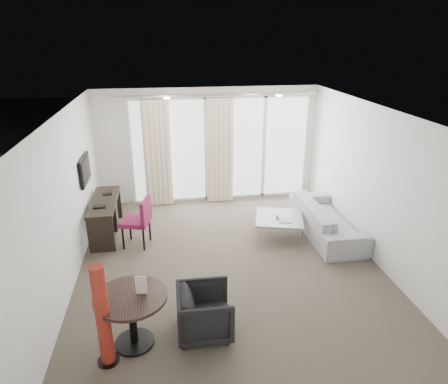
{
  "coord_description": "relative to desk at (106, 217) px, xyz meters",
  "views": [
    {
      "loc": [
        -0.98,
        -5.8,
        3.68
      ],
      "look_at": [
        0.0,
        0.6,
        1.1
      ],
      "focal_mm": 32.0,
      "sensor_mm": 36.0,
      "label": 1
    }
  ],
  "objects": [
    {
      "name": "floor",
      "position": [
        2.19,
        -1.48,
        -0.36
      ],
      "size": [
        5.0,
        6.0,
        0.0
      ],
      "primitive_type": "cube",
      "color": "#4E4439",
      "rests_on": "ground"
    },
    {
      "name": "ceiling",
      "position": [
        2.19,
        -1.48,
        2.24
      ],
      "size": [
        5.0,
        6.0,
        0.0
      ],
      "primitive_type": "cube",
      "color": "white",
      "rests_on": "ground"
    },
    {
      "name": "wall_left",
      "position": [
        -0.31,
        -1.48,
        0.94
      ],
      "size": [
        0.0,
        6.0,
        2.6
      ],
      "primitive_type": "cube",
      "color": "silver",
      "rests_on": "ground"
    },
    {
      "name": "wall_right",
      "position": [
        4.69,
        -1.48,
        0.94
      ],
      "size": [
        0.0,
        6.0,
        2.6
      ],
      "primitive_type": "cube",
      "color": "silver",
      "rests_on": "ground"
    },
    {
      "name": "wall_front",
      "position": [
        2.19,
        -4.48,
        0.94
      ],
      "size": [
        5.0,
        0.0,
        2.6
      ],
      "primitive_type": "cube",
      "color": "silver",
      "rests_on": "ground"
    },
    {
      "name": "window_panel",
      "position": [
        2.49,
        1.51,
        0.84
      ],
      "size": [
        4.0,
        0.02,
        2.38
      ],
      "primitive_type": null,
      "color": "white",
      "rests_on": "ground"
    },
    {
      "name": "window_frame",
      "position": [
        2.49,
        1.49,
        0.84
      ],
      "size": [
        4.1,
        0.06,
        2.44
      ],
      "primitive_type": null,
      "color": "white",
      "rests_on": "ground"
    },
    {
      "name": "curtain_left",
      "position": [
        1.04,
        1.34,
        0.84
      ],
      "size": [
        0.6,
        0.2,
        2.38
      ],
      "primitive_type": null,
      "color": "beige",
      "rests_on": "ground"
    },
    {
      "name": "curtain_right",
      "position": [
        2.44,
        1.34,
        0.84
      ],
      "size": [
        0.6,
        0.2,
        2.38
      ],
      "primitive_type": null,
      "color": "beige",
      "rests_on": "ground"
    },
    {
      "name": "curtain_track",
      "position": [
        2.19,
        1.34,
        2.09
      ],
      "size": [
        4.8,
        0.04,
        0.04
      ],
      "primitive_type": null,
      "color": "#B2B2B7",
      "rests_on": "ceiling"
    },
    {
      "name": "downlight_a",
      "position": [
        1.29,
        0.12,
        2.23
      ],
      "size": [
        0.12,
        0.12,
        0.02
      ],
      "primitive_type": "cylinder",
      "color": "#FFE0B2",
      "rests_on": "ceiling"
    },
    {
      "name": "downlight_b",
      "position": [
        3.39,
        0.12,
        2.23
      ],
      "size": [
        0.12,
        0.12,
        0.02
      ],
      "primitive_type": "cylinder",
      "color": "#FFE0B2",
      "rests_on": "ceiling"
    },
    {
      "name": "desk",
      "position": [
        0.0,
        0.0,
        0.0
      ],
      "size": [
        0.48,
        1.53,
        0.72
      ],
      "primitive_type": null,
      "color": "black",
      "rests_on": "floor"
    },
    {
      "name": "tv",
      "position": [
        -0.26,
        -0.03,
        0.99
      ],
      "size": [
        0.05,
        0.8,
        0.5
      ],
      "primitive_type": null,
      "color": "black",
      "rests_on": "wall_left"
    },
    {
      "name": "desk_chair",
      "position": [
        0.61,
        -0.53,
        0.11
      ],
      "size": [
        0.62,
        0.6,
        0.94
      ],
      "primitive_type": null,
      "rotation": [
        0.0,
        0.0,
        -0.27
      ],
      "color": "maroon",
      "rests_on": "floor"
    },
    {
      "name": "round_table",
      "position": [
        0.69,
        -3.13,
        0.0
      ],
      "size": [
        1.02,
        1.02,
        0.72
      ],
      "primitive_type": null,
      "rotation": [
        0.0,
        0.0,
        -0.14
      ],
      "color": "black",
      "rests_on": "floor"
    },
    {
      "name": "menu_card",
      "position": [
        0.83,
        -3.1,
        0.36
      ],
      "size": [
        0.13,
        0.04,
        0.24
      ],
      "primitive_type": null,
      "rotation": [
        0.0,
        0.0,
        -0.14
      ],
      "color": "white",
      "rests_on": "round_table"
    },
    {
      "name": "red_lamp",
      "position": [
        0.4,
        -3.39,
        0.31
      ],
      "size": [
        0.34,
        0.34,
        1.33
      ],
      "primitive_type": "cylinder",
      "rotation": [
        0.0,
        0.0,
        0.36
      ],
      "color": "maroon",
      "rests_on": "floor"
    },
    {
      "name": "tub_armchair",
      "position": [
        1.61,
        -3.07,
        -0.03
      ],
      "size": [
        0.72,
        0.7,
        0.65
      ],
      "primitive_type": "imported",
      "rotation": [
        0.0,
        0.0,
        1.55
      ],
      "color": "black",
      "rests_on": "floor"
    },
    {
      "name": "coffee_table",
      "position": [
        3.31,
        -0.58,
        -0.16
      ],
      "size": [
        1.08,
        1.08,
        0.4
      ],
      "primitive_type": null,
      "rotation": [
        0.0,
        0.0,
        -0.27
      ],
      "color": "gray",
      "rests_on": "floor"
    },
    {
      "name": "remote",
      "position": [
        3.27,
        -0.6,
        0.0
      ],
      "size": [
        0.07,
        0.17,
        0.02
      ],
      "primitive_type": null,
      "rotation": [
        0.0,
        0.0,
        -0.14
      ],
      "color": "black",
      "rests_on": "coffee_table"
    },
    {
      "name": "magazine",
      "position": [
        3.39,
        -0.73,
        0.0
      ],
      "size": [
        0.3,
        0.33,
        0.02
      ],
      "primitive_type": null,
      "rotation": [
        0.0,
        0.0,
        -0.37
      ],
      "color": "gray",
      "rests_on": "coffee_table"
    },
    {
      "name": "sofa",
      "position": [
        4.25,
        -0.63,
        -0.04
      ],
      "size": [
        0.85,
        2.16,
        0.63
      ],
      "primitive_type": "imported",
      "rotation": [
        0.0,
        0.0,
        1.57
      ],
      "color": "#9A9A9E",
      "rests_on": "floor"
    },
    {
      "name": "terrace_slab",
      "position": [
        2.49,
        3.02,
        -0.42
      ],
      "size": [
        5.6,
        3.0,
        0.12
      ],
      "primitive_type": "cube",
      "color": "#4D4D50",
      "rests_on": "ground"
    },
    {
      "name": "rattan_chair_a",
      "position": [
        3.43,
        3.18,
        0.04
      ],
      "size": [
        0.63,
        0.63,
        0.79
      ],
      "primitive_type": null,
      "rotation": [
        0.0,
        0.0,
        0.18
      ],
      "color": "#513922",
      "rests_on": "terrace_slab"
    },
    {
      "name": "rattan_chair_b",
      "position": [
        4.03,
        3.55,
        0.04
      ],
      "size": [
        0.54,
        0.54,
        0.79
      ],
      "primitive_type": null,
      "rotation": [
        0.0,
        0.0,
        0.0
      ],
      "color": "#513922",
      "rests_on": "terrace_slab"
    },
    {
      "name": "rattan_table",
      "position": [
        3.25,
        2.35,
        -0.11
      ],
      "size": [
        0.54,
        0.54,
        0.5
      ],
      "primitive_type": null,
      "rotation": [
        0.0,
        0.0,
        -0.08
      ],
      "color": "#513922",
      "rests_on": "terrace_slab"
    },
    {
      "name": "balustrade",
      "position": [
        2.49,
        4.47,
        0.14
      ],
      "size": [
        5.5,
        0.06,
        1.05
      ],
      "primitive_type": null,
      "color": "#B2B2B7",
      "rests_on": "terrace_slab"
    }
  ]
}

